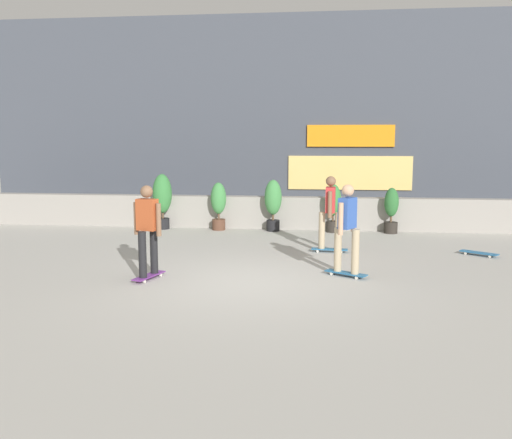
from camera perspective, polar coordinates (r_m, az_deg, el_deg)
name	(u,v)px	position (r m, az deg, el deg)	size (l,w,h in m)	color
ground_plane	(246,282)	(9.94, -1.03, -6.38)	(48.00, 48.00, 0.00)	#B2AFA8
planter_wall	(275,213)	(15.72, 1.93, 0.72)	(18.00, 0.40, 0.90)	gray
building_backdrop	(285,117)	(19.59, 2.99, 10.40)	(20.00, 2.08, 6.50)	#424751
potted_plant_0	(162,197)	(15.80, -9.53, 2.28)	(0.53, 0.53, 1.54)	black
potted_plant_1	(219,204)	(15.45, -3.84, 1.64)	(0.42, 0.42, 1.32)	brown
potted_plant_2	(273,202)	(15.23, 1.76, 1.81)	(0.47, 0.47, 1.40)	black
potted_plant_3	(333,206)	(15.19, 7.87, 1.42)	(0.42, 0.42, 1.30)	#2D2823
potted_plant_4	(391,209)	(15.31, 13.63, 1.05)	(0.38, 0.38, 1.22)	#2D2823
skater_by_wall_right	(148,228)	(10.12, -11.00, -0.83)	(0.54, 0.82, 1.70)	#72338C
skater_far_left	(347,226)	(10.27, 9.27, -0.65)	(0.79, 0.59, 1.70)	#266699
skater_mid_plaza	(330,210)	(12.44, 7.59, 0.93)	(0.81, 0.56, 1.70)	#266699
skateboard_near_camera	(479,253)	(13.03, 21.78, -3.18)	(0.77, 0.62, 0.08)	#266699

